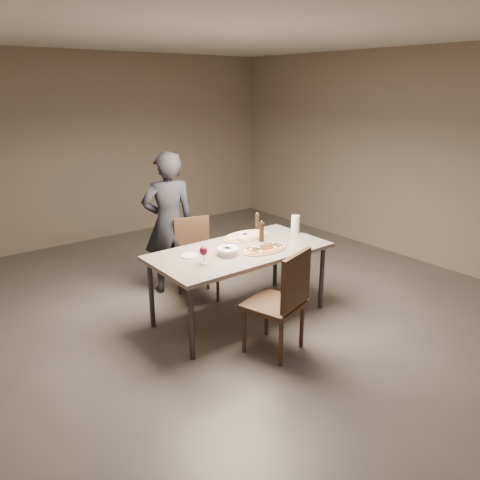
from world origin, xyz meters
TOP-DOWN VIEW (x-y plane):
  - room at (0.00, 0.00)m, footprint 7.00×7.00m
  - dining_table at (0.00, 0.00)m, footprint 1.80×0.90m
  - zucchini_pizza at (0.18, -0.17)m, footprint 0.49×0.27m
  - ham_pizza at (0.30, 0.28)m, footprint 0.57×0.32m
  - bread_basket at (-0.19, -0.05)m, footprint 0.22×0.22m
  - oil_dish at (0.42, 0.29)m, footprint 0.14×0.14m
  - pepper_mill_left at (0.34, 0.06)m, footprint 0.06×0.06m
  - pepper_mill_right at (0.54, 0.38)m, footprint 0.06×0.06m
  - carafe at (0.83, 0.07)m, footprint 0.09×0.09m
  - wine_glass at (-0.50, -0.10)m, footprint 0.08×0.08m
  - side_plate at (-0.50, 0.15)m, footprint 0.17×0.17m
  - chair_near at (-0.12, -0.78)m, footprint 0.58×0.58m
  - chair_far at (-0.06, 0.75)m, footprint 0.53×0.53m
  - diner at (-0.21, 1.05)m, footprint 0.68×0.54m

SIDE VIEW (x-z plane):
  - chair_far at x=-0.06m, z-range 0.05..0.96m
  - chair_near at x=-0.12m, z-range 0.06..1.04m
  - dining_table at x=0.00m, z-range 0.32..1.07m
  - side_plate at x=-0.50m, z-range 0.75..0.76m
  - oil_dish at x=0.42m, z-range 0.75..0.77m
  - ham_pizza at x=0.30m, z-range 0.75..0.78m
  - zucchini_pizza at x=0.18m, z-range 0.74..0.79m
  - bread_basket at x=-0.19m, z-range 0.76..0.84m
  - diner at x=-0.21m, z-range 0.00..1.64m
  - carafe at x=0.83m, z-range 0.75..0.95m
  - pepper_mill_right at x=0.54m, z-range 0.74..0.96m
  - pepper_mill_left at x=0.34m, z-range 0.74..0.97m
  - wine_glass at x=-0.50m, z-range 0.78..0.95m
  - room at x=0.00m, z-range -2.10..4.90m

